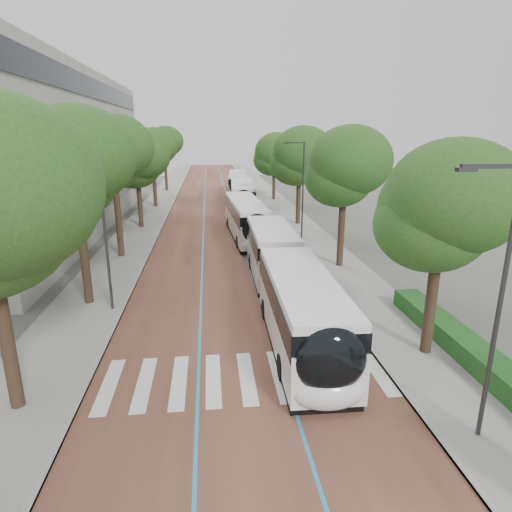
{
  "coord_description": "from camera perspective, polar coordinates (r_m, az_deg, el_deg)",
  "views": [
    {
      "loc": [
        -1.0,
        -13.02,
        8.82
      ],
      "look_at": [
        1.43,
        8.98,
        2.4
      ],
      "focal_mm": 30.0,
      "sensor_mm": 36.0,
      "label": 1
    }
  ],
  "objects": [
    {
      "name": "streetlight_far",
      "position": [
        36.06,
        6.03,
        9.72
      ],
      "size": [
        1.82,
        0.2,
        8.0
      ],
      "color": "#333336",
      "rests_on": "sidewalk_right"
    },
    {
      "name": "lead_bus",
      "position": [
        21.49,
        4.07,
        -3.42
      ],
      "size": [
        2.79,
        18.43,
        3.2
      ],
      "rotation": [
        0.0,
        0.0,
        -0.01
      ],
      "color": "black",
      "rests_on": "ground"
    },
    {
      "name": "kerb_right",
      "position": [
        54.14,
        0.79,
        6.87
      ],
      "size": [
        0.2,
        140.0,
        0.14
      ],
      "primitive_type": "cube",
      "color": "gray",
      "rests_on": "ground"
    },
    {
      "name": "hedge",
      "position": [
        18.45,
        28.58,
        -12.71
      ],
      "size": [
        1.2,
        14.0,
        0.8
      ],
      "primitive_type": "cube",
      "color": "#194116",
      "rests_on": "sidewalk_right"
    },
    {
      "name": "trees_left",
      "position": [
        35.71,
        -17.18,
        12.21
      ],
      "size": [
        6.39,
        60.83,
        9.56
      ],
      "color": "black",
      "rests_on": "ground"
    },
    {
      "name": "bus_queued_0",
      "position": [
        36.72,
        -1.24,
        4.87
      ],
      "size": [
        3.15,
        12.51,
        3.2
      ],
      "rotation": [
        0.0,
        0.0,
        0.05
      ],
      "color": "white",
      "rests_on": "ground"
    },
    {
      "name": "lane_line_right",
      "position": [
        53.81,
        -3.47,
        6.74
      ],
      "size": [
        0.12,
        126.0,
        0.01
      ],
      "primitive_type": "cube",
      "color": "#2686C0",
      "rests_on": "road"
    },
    {
      "name": "trees_right",
      "position": [
        38.54,
        6.92,
        12.06
      ],
      "size": [
        5.84,
        47.43,
        8.87
      ],
      "color": "black",
      "rests_on": "ground"
    },
    {
      "name": "streetlight_near",
      "position": [
        13.21,
        29.42,
        -3.63
      ],
      "size": [
        1.82,
        0.2,
        8.0
      ],
      "color": "#333336",
      "rests_on": "sidewalk_right"
    },
    {
      "name": "sidewalk_right",
      "position": [
        54.41,
        2.79,
        6.89
      ],
      "size": [
        4.0,
        140.0,
        0.12
      ],
      "primitive_type": "cube",
      "color": "gray",
      "rests_on": "ground"
    },
    {
      "name": "bus_queued_1",
      "position": [
        50.04,
        -1.84,
        7.9
      ],
      "size": [
        3.11,
        12.5,
        3.2
      ],
      "rotation": [
        0.0,
        0.0,
        -0.05
      ],
      "color": "white",
      "rests_on": "ground"
    },
    {
      "name": "lane_line_left",
      "position": [
        53.75,
        -6.9,
        6.64
      ],
      "size": [
        0.12,
        126.0,
        0.01
      ],
      "primitive_type": "cube",
      "color": "#2686C0",
      "rests_on": "road"
    },
    {
      "name": "bus_queued_2",
      "position": [
        62.64,
        -2.44,
        9.57
      ],
      "size": [
        3.33,
        12.54,
        3.2
      ],
      "rotation": [
        0.0,
        0.0,
        -0.07
      ],
      "color": "white",
      "rests_on": "ground"
    },
    {
      "name": "road",
      "position": [
        53.76,
        -5.18,
        6.68
      ],
      "size": [
        11.0,
        140.0,
        0.02
      ],
      "primitive_type": "cube",
      "color": "#552F26",
      "rests_on": "ground"
    },
    {
      "name": "lamp_post_left",
      "position": [
        22.13,
        -19.49,
        2.98
      ],
      "size": [
        0.14,
        0.14,
        8.0
      ],
      "primitive_type": "cylinder",
      "color": "#333336",
      "rests_on": "sidewalk_left"
    },
    {
      "name": "zebra_crossing",
      "position": [
        16.59,
        -1.23,
        -15.84
      ],
      "size": [
        10.55,
        3.6,
        0.01
      ],
      "color": "silver",
      "rests_on": "ground"
    },
    {
      "name": "sidewalk_left",
      "position": [
        54.13,
        -13.19,
        6.44
      ],
      "size": [
        4.0,
        140.0,
        0.12
      ],
      "primitive_type": "cube",
      "color": "gray",
      "rests_on": "ground"
    },
    {
      "name": "kerb_left",
      "position": [
        53.93,
        -11.18,
        6.53
      ],
      "size": [
        0.2,
        140.0,
        0.14
      ],
      "primitive_type": "cube",
      "color": "gray",
      "rests_on": "ground"
    },
    {
      "name": "ground",
      "position": [
        15.76,
        -1.65,
        -17.87
      ],
      "size": [
        160.0,
        160.0,
        0.0
      ],
      "primitive_type": "plane",
      "color": "#51544C",
      "rests_on": "ground"
    }
  ]
}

